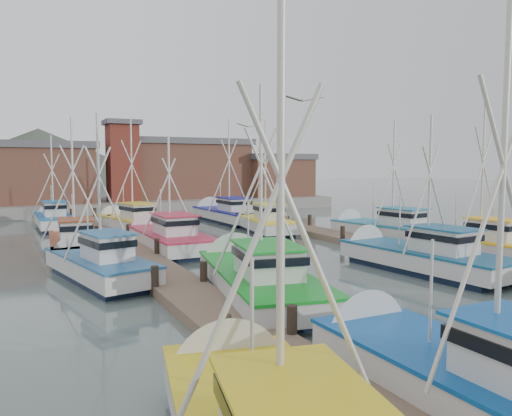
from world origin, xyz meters
name	(u,v)px	position (x,y,z in m)	size (l,w,h in m)	color
ground	(304,268)	(0.00, 0.00, 0.00)	(260.00, 260.00, 0.00)	#4E5E5A
dock_left	(143,262)	(-7.00, 4.04, 0.21)	(2.30, 46.00, 1.50)	brown
dock_right	(365,242)	(7.00, 4.04, 0.21)	(2.30, 46.00, 1.50)	brown
quay	(134,204)	(0.00, 37.00, 0.60)	(44.00, 16.00, 1.20)	gray
shed_left	(29,172)	(-11.00, 35.00, 4.34)	(12.72, 8.48, 6.20)	brown
shed_center	(183,168)	(6.00, 37.00, 4.69)	(14.84, 9.54, 6.90)	brown
shed_right	(276,175)	(17.00, 34.00, 3.84)	(8.48, 6.36, 5.20)	brown
lookout_tower	(123,160)	(-2.00, 33.00, 5.55)	(3.60, 3.60, 8.50)	maroon
distant_hills	(9,184)	(-12.76, 122.59, 0.00)	(175.00, 140.00, 42.00)	#414C3F
boat_0	(464,379)	(-4.64, -13.69, 0.68)	(3.66, 8.92, 9.12)	black
boat_4	(255,278)	(-4.40, -3.47, 0.68)	(4.80, 10.26, 8.93)	black
boat_5	(415,256)	(4.51, -2.85, 0.68)	(3.73, 9.46, 8.16)	black
boat_6	(96,264)	(-9.59, 2.00, 0.68)	(4.01, 8.42, 7.88)	black
boat_7	(469,245)	(9.69, -1.58, 0.68)	(3.74, 8.38, 9.49)	black
boat_8	(166,238)	(-4.47, 8.58, 0.68)	(3.21, 9.76, 7.64)	black
boat_9	(263,223)	(4.26, 12.75, 0.68)	(3.72, 8.60, 9.05)	black
boat_10	(74,245)	(-9.79, 8.14, 0.68)	(3.36, 8.23, 8.24)	black
boat_11	(384,229)	(9.88, 5.60, 0.68)	(4.20, 9.40, 8.84)	black
boat_12	(129,222)	(-4.76, 17.55, 0.68)	(4.37, 9.09, 9.31)	black
boat_13	(226,214)	(4.41, 20.29, 0.68)	(4.05, 10.12, 10.00)	black
boat_14	(53,220)	(-9.82, 22.19, 0.68)	(3.26, 8.04, 7.97)	black
gull_near	(302,99)	(-4.49, -7.00, 7.15)	(1.54, 0.61, 0.24)	slate
gull_far	(249,126)	(-0.44, 5.34, 7.30)	(1.55, 0.63, 0.24)	slate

